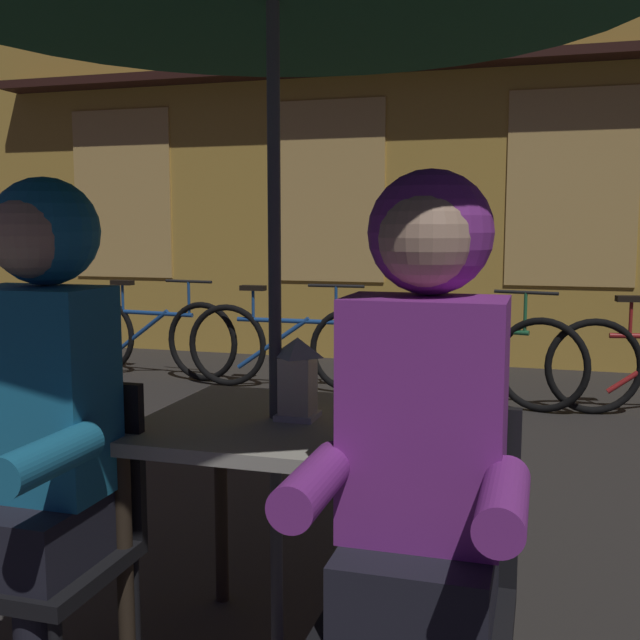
{
  "coord_description": "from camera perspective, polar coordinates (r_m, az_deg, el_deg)",
  "views": [
    {
      "loc": [
        0.72,
        -2.0,
        1.28
      ],
      "look_at": [
        0.0,
        0.45,
        0.97
      ],
      "focal_mm": 43.16,
      "sensor_mm": 36.0,
      "label": 1
    }
  ],
  "objects": [
    {
      "name": "bicycle_nearest",
      "position": [
        6.69,
        -12.44,
        -1.17
      ],
      "size": [
        1.67,
        0.26,
        0.84
      ],
      "color": "black",
      "rests_on": "ground_plane"
    },
    {
      "name": "chair_right",
      "position": [
        1.83,
        7.66,
        -18.63
      ],
      "size": [
        0.4,
        0.4,
        0.87
      ],
      "color": "black",
      "rests_on": "ground_plane"
    },
    {
      "name": "shopfront_building",
      "position": [
        7.67,
        9.74,
        20.57
      ],
      "size": [
        10.0,
        0.93,
        6.2
      ],
      "color": "gold",
      "rests_on": "ground_plane"
    },
    {
      "name": "lantern",
      "position": [
        2.15,
        -1.67,
        -4.18
      ],
      "size": [
        0.11,
        0.11,
        0.23
      ],
      "color": "white",
      "rests_on": "cafe_table"
    },
    {
      "name": "person_left_hooded",
      "position": [
        2.03,
        -20.49,
        -5.77
      ],
      "size": [
        0.45,
        0.56,
        1.4
      ],
      "color": "black",
      "rests_on": "ground_plane"
    },
    {
      "name": "chair_left",
      "position": [
        2.17,
        -19.15,
        -14.69
      ],
      "size": [
        0.4,
        0.4,
        0.87
      ],
      "color": "black",
      "rests_on": "ground_plane"
    },
    {
      "name": "bicycle_third",
      "position": [
        5.63,
        11.01,
        -2.66
      ],
      "size": [
        1.65,
        0.44,
        0.84
      ],
      "color": "black",
      "rests_on": "ground_plane"
    },
    {
      "name": "person_right_hooded",
      "position": [
        1.65,
        7.56,
        -8.24
      ],
      "size": [
        0.45,
        0.56,
        1.4
      ],
      "color": "black",
      "rests_on": "ground_plane"
    },
    {
      "name": "cafe_table",
      "position": [
        2.22,
        -3.29,
        -9.77
      ],
      "size": [
        0.72,
        0.72,
        0.74
      ],
      "color": "#B2AD9E",
      "rests_on": "ground_plane"
    },
    {
      "name": "bicycle_second",
      "position": [
        6.01,
        -2.43,
        -1.92
      ],
      "size": [
        1.68,
        0.08,
        0.84
      ],
      "color": "black",
      "rests_on": "ground_plane"
    }
  ]
}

